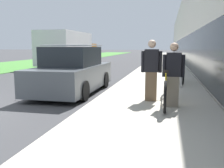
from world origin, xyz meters
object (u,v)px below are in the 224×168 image
person_bystander (151,71)px  person_rider (173,75)px  parked_sedan_curbside (73,72)px  tandem_bicycle (166,88)px  cruiser_bike_nearest (182,73)px  bike_rack_hoop (182,72)px  moving_truck (69,49)px

person_bystander → person_rider: bearing=-46.1°
person_bystander → parked_sedan_curbside: person_bystander is taller
tandem_bicycle → cruiser_bike_nearest: tandem_bicycle is taller
bike_rack_hoop → parked_sedan_curbside: size_ratio=0.21×
bike_rack_hoop → parked_sedan_curbside: parked_sedan_curbside is taller
tandem_bicycle → person_rider: (0.17, -0.37, 0.38)m
tandem_bicycle → moving_truck: bearing=122.3°
cruiser_bike_nearest → parked_sedan_curbside: parked_sedan_curbside is taller
person_bystander → cruiser_bike_nearest: 3.86m
tandem_bicycle → bike_rack_hoop: (0.54, 2.91, 0.12)m
moving_truck → tandem_bicycle: bearing=-57.7°
person_rider → moving_truck: size_ratio=0.21×
bike_rack_hoop → moving_truck: 12.20m
parked_sedan_curbside → bike_rack_hoop: bearing=22.4°
cruiser_bike_nearest → tandem_bicycle: bearing=-99.0°
person_rider → bike_rack_hoop: size_ratio=1.83×
person_rider → cruiser_bike_nearest: 4.32m
person_bystander → bike_rack_hoop: 2.87m
tandem_bicycle → cruiser_bike_nearest: 3.96m
person_bystander → cruiser_bike_nearest: size_ratio=0.87×
person_bystander → parked_sedan_curbside: 2.98m
bike_rack_hoop → cruiser_bike_nearest: 1.01m
bike_rack_hoop → cruiser_bike_nearest: size_ratio=0.45×
tandem_bicycle → moving_truck: 14.22m
moving_truck → bike_rack_hoop: bearing=-48.2°
person_rider → moving_truck: bearing=122.1°
bike_rack_hoop → person_bystander: bearing=-108.9°
person_bystander → moving_truck: size_ratio=0.22×
cruiser_bike_nearest → moving_truck: (-8.20, 8.09, 0.86)m
parked_sedan_curbside → moving_truck: size_ratio=0.55×
person_rider → bike_rack_hoop: (0.37, 3.28, -0.26)m
parked_sedan_curbside → tandem_bicycle: bearing=-24.4°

